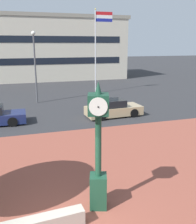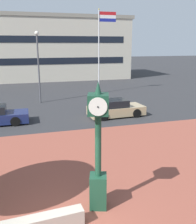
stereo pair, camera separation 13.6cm
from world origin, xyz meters
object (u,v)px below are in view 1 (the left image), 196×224
Objects in this scene: street_clock at (98,153)px; flagpole_primary at (98,43)px; car_street_near at (113,109)px; street_lamp_post at (35,60)px; civic_building at (32,48)px.

street_clock is 0.48× the size of flagpole_primary.
car_street_near is 8.76m from street_lamp_post.
street_clock is 0.15× the size of civic_building.
street_clock is 16.75m from street_lamp_post.
civic_building is 4.43× the size of street_lamp_post.
car_street_near is 0.67× the size of street_lamp_post.
car_street_near is 0.15× the size of civic_building.
car_street_near is 25.12m from civic_building.
flagpole_primary is (1.71, 9.36, 4.73)m from car_street_near.
car_street_near is (4.38, 10.28, -1.34)m from street_clock.
car_street_near is at bearing 84.54° from street_clock.
car_street_near is 0.48× the size of flagpole_primary.
street_lamp_post reaches higher than car_street_near.
street_lamp_post is (-0.67, 16.62, 1.99)m from street_clock.
street_lamp_post is (-0.90, -18.09, -0.77)m from civic_building.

